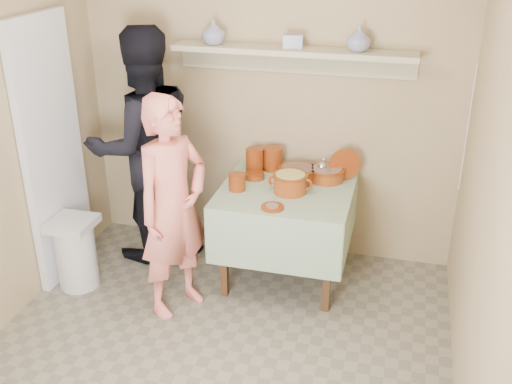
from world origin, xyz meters
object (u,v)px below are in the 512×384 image
(person_helper, at_px, (145,147))
(serving_table, at_px, (287,202))
(cazuela_rice, at_px, (290,182))
(trash_bin, at_px, (76,252))
(person_cook, at_px, (173,208))

(person_helper, distance_m, serving_table, 1.21)
(person_helper, xyz_separation_m, cazuela_rice, (1.21, -0.16, -0.10))
(trash_bin, bearing_deg, person_helper, 61.20)
(person_helper, relative_size, cazuela_rice, 5.71)
(trash_bin, bearing_deg, cazuela_rice, 16.41)
(person_helper, distance_m, trash_bin, 0.96)
(cazuela_rice, relative_size, trash_bin, 0.59)
(person_cook, relative_size, person_helper, 0.84)
(person_cook, distance_m, serving_table, 0.90)
(person_helper, relative_size, serving_table, 1.94)
(person_cook, bearing_deg, trash_bin, 113.82)
(person_helper, height_order, serving_table, person_helper)
(serving_table, bearing_deg, cazuela_rice, -62.76)
(person_cook, xyz_separation_m, trash_bin, (-0.84, 0.06, -0.51))
(serving_table, bearing_deg, trash_bin, -160.68)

